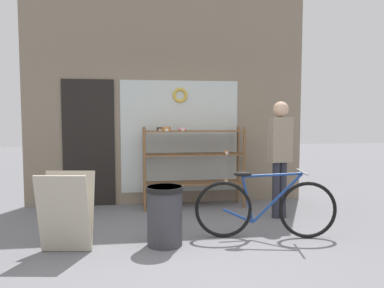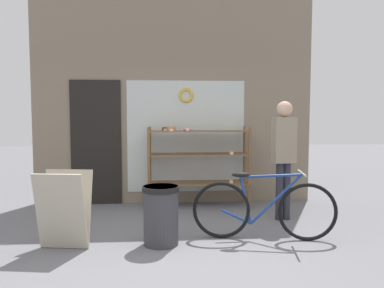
{
  "view_description": "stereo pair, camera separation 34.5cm",
  "coord_description": "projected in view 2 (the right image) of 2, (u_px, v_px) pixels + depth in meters",
  "views": [
    {
      "loc": [
        -0.51,
        -3.81,
        1.51
      ],
      "look_at": [
        0.19,
        1.07,
        1.13
      ],
      "focal_mm": 35.0,
      "sensor_mm": 36.0,
      "label": 1
    },
    {
      "loc": [
        -0.16,
        -3.85,
        1.51
      ],
      "look_at": [
        0.19,
        1.07,
        1.13
      ],
      "focal_mm": 35.0,
      "sensor_mm": 36.0,
      "label": 2
    }
  ],
  "objects": [
    {
      "name": "sandwich_board",
      "position": [
        64.0,
        210.0,
        4.22
      ],
      "size": [
        0.61,
        0.46,
        0.88
      ],
      "rotation": [
        0.0,
        0.0,
        -0.15
      ],
      "color": "#B2A893",
      "rests_on": "ground_plane"
    },
    {
      "name": "pedestrian",
      "position": [
        284.0,
        150.0,
        5.36
      ],
      "size": [
        0.34,
        0.22,
        1.71
      ],
      "rotation": [
        0.0,
        0.0,
        0.13
      ],
      "color": "#282833",
      "rests_on": "ground_plane"
    },
    {
      "name": "display_case",
      "position": [
        198.0,
        157.0,
        6.14
      ],
      "size": [
        1.65,
        0.44,
        1.33
      ],
      "color": "brown",
      "rests_on": "ground_plane"
    },
    {
      "name": "bicycle",
      "position": [
        263.0,
        209.0,
        4.53
      ],
      "size": [
        1.72,
        0.47,
        0.84
      ],
      "rotation": [
        0.0,
        0.0,
        -0.17
      ],
      "color": "black",
      "rests_on": "ground_plane"
    },
    {
      "name": "trash_bin",
      "position": [
        161.0,
        213.0,
        4.36
      ],
      "size": [
        0.43,
        0.43,
        0.69
      ],
      "color": "#38383D",
      "rests_on": "ground_plane"
    },
    {
      "name": "storefront_facade",
      "position": [
        172.0,
        91.0,
        6.39
      ],
      "size": [
        4.75,
        0.13,
        3.96
      ],
      "color": "gray",
      "rests_on": "ground_plane"
    },
    {
      "name": "ground_plane",
      "position": [
        181.0,
        258.0,
        3.95
      ],
      "size": [
        30.0,
        30.0,
        0.0
      ],
      "primitive_type": "plane",
      "color": "slate"
    }
  ]
}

